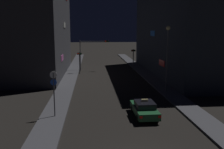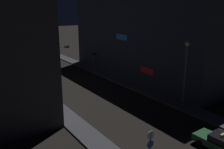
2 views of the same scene
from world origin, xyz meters
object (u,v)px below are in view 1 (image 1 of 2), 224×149
(traffic_light_overhead, at_px, (91,48))
(street_lamp_near_block, at_px, (167,49))
(traffic_light_right_kerb, at_px, (133,55))
(taxi, at_px, (144,109))
(sign_pole_left, at_px, (54,89))
(traffic_light_left_kerb, at_px, (79,58))

(traffic_light_overhead, height_order, street_lamp_near_block, street_lamp_near_block)
(traffic_light_overhead, distance_m, street_lamp_near_block, 21.07)
(traffic_light_right_kerb, bearing_deg, taxi, -97.25)
(traffic_light_right_kerb, bearing_deg, traffic_light_overhead, 179.75)
(traffic_light_right_kerb, distance_m, sign_pole_left, 28.61)
(traffic_light_right_kerb, xyz_separation_m, sign_pole_left, (-11.21, -26.32, -0.26))
(traffic_light_left_kerb, xyz_separation_m, sign_pole_left, (-1.19, -22.96, -0.12))
(traffic_light_right_kerb, relative_size, street_lamp_near_block, 0.51)
(taxi, bearing_deg, traffic_light_left_kerb, 105.87)
(traffic_light_right_kerb, height_order, sign_pole_left, sign_pole_left)
(street_lamp_near_block, bearing_deg, traffic_light_left_kerb, 124.42)
(traffic_light_overhead, bearing_deg, traffic_light_right_kerb, -0.25)
(traffic_light_left_kerb, height_order, street_lamp_near_block, street_lamp_near_block)
(taxi, bearing_deg, street_lamp_near_block, 61.13)
(traffic_light_left_kerb, height_order, sign_pole_left, sign_pole_left)
(taxi, distance_m, traffic_light_left_kerb, 24.29)
(traffic_light_left_kerb, distance_m, street_lamp_near_block, 19.27)
(traffic_light_left_kerb, distance_m, sign_pole_left, 22.99)
(traffic_light_overhead, height_order, traffic_light_right_kerb, traffic_light_overhead)
(traffic_light_left_kerb, bearing_deg, traffic_light_overhead, 58.86)
(sign_pole_left, distance_m, street_lamp_near_block, 14.27)
(sign_pole_left, bearing_deg, street_lamp_near_block, 31.08)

